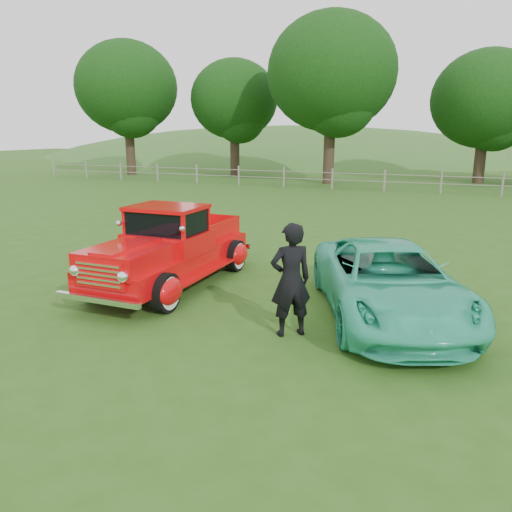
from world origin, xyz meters
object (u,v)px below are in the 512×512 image
at_px(tree_mid_west, 234,100).
at_px(teal_sedan, 389,282).
at_px(red_pickup, 170,250).
at_px(tree_near_west, 332,73).
at_px(man, 291,280).
at_px(tree_near_east, 486,99).
at_px(tree_far_west, 127,88).

distance_m(tree_mid_west, teal_sedan, 30.37).
bearing_deg(red_pickup, teal_sedan, -2.21).
bearing_deg(teal_sedan, tree_near_west, 84.46).
relative_size(tree_mid_west, man, 4.43).
bearing_deg(man, red_pickup, -64.08).
xyz_separation_m(tree_near_east, red_pickup, (-6.76, -26.78, -4.45)).
relative_size(tree_far_west, tree_near_west, 0.95).
distance_m(tree_near_east, teal_sedan, 27.45).
xyz_separation_m(tree_mid_west, red_pickup, (10.24, -25.78, -4.75)).
distance_m(tree_far_west, red_pickup, 30.50).
bearing_deg(tree_near_east, tree_far_west, -173.16).
height_order(red_pickup, man, man).
height_order(tree_near_east, red_pickup, tree_near_east).
height_order(tree_near_west, teal_sedan, tree_near_west).
distance_m(tree_near_west, teal_sedan, 24.78).
bearing_deg(tree_near_east, tree_near_west, -156.04).
bearing_deg(tree_mid_west, tree_near_west, -20.56).
xyz_separation_m(tree_near_west, red_pickup, (2.24, -22.78, -6.00)).
height_order(teal_sedan, man, man).
xyz_separation_m(tree_far_west, teal_sedan, (22.95, -23.99, -5.81)).
bearing_deg(red_pickup, tree_near_east, 76.18).
distance_m(red_pickup, man, 3.72).
xyz_separation_m(tree_far_west, man, (21.56, -25.43, -5.53)).
distance_m(tree_near_east, man, 28.96).
relative_size(tree_mid_west, tree_near_west, 0.81).
xyz_separation_m(tree_near_east, man, (-3.44, -28.43, -4.29)).
xyz_separation_m(teal_sedan, man, (-1.39, -1.45, 0.28)).
bearing_deg(tree_mid_west, red_pickup, -68.34).
height_order(tree_far_west, teal_sedan, tree_far_west).
xyz_separation_m(tree_far_west, tree_near_west, (16.00, -1.00, 0.31)).
bearing_deg(tree_near_west, man, -77.18).
xyz_separation_m(tree_mid_west, tree_near_west, (8.00, -3.00, 1.25)).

